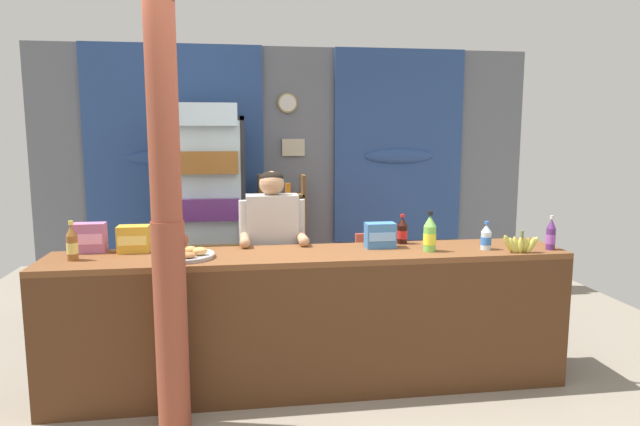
% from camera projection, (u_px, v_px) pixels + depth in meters
% --- Properties ---
extents(ground_plane, '(6.96, 6.96, 0.00)m').
position_uv_depth(ground_plane, '(309.00, 351.00, 4.60)').
color(ground_plane, gray).
extents(back_wall_curtained, '(5.24, 0.22, 2.68)m').
position_uv_depth(back_wall_curtained, '(287.00, 171.00, 5.97)').
color(back_wall_curtained, slate).
rests_on(back_wall_curtained, ground).
extents(stall_counter, '(3.57, 0.58, 0.97)m').
position_uv_depth(stall_counter, '(313.00, 309.00, 3.76)').
color(stall_counter, brown).
rests_on(stall_counter, ground).
extents(timber_post, '(0.21, 0.19, 2.56)m').
position_uv_depth(timber_post, '(168.00, 230.00, 3.22)').
color(timber_post, brown).
rests_on(timber_post, ground).
extents(drink_fridge, '(0.67, 0.72, 2.05)m').
position_uv_depth(drink_fridge, '(210.00, 204.00, 5.27)').
color(drink_fridge, '#232328').
rests_on(drink_fridge, ground).
extents(bottle_shelf_rack, '(0.48, 0.28, 1.37)m').
position_uv_depth(bottle_shelf_rack, '(282.00, 239.00, 5.70)').
color(bottle_shelf_rack, brown).
rests_on(bottle_shelf_rack, ground).
extents(plastic_lawn_chair, '(0.49, 0.49, 0.86)m').
position_uv_depth(plastic_lawn_chair, '(371.00, 268.00, 5.37)').
color(plastic_lawn_chair, '#E5563D').
rests_on(plastic_lawn_chair, ground).
extents(shopkeeper, '(0.51, 0.42, 1.50)m').
position_uv_depth(shopkeeper, '(273.00, 244.00, 4.26)').
color(shopkeeper, '#28282D').
rests_on(shopkeeper, ground).
extents(soda_bottle_lime_soda, '(0.09, 0.09, 0.28)m').
position_uv_depth(soda_bottle_lime_soda, '(430.00, 234.00, 3.85)').
color(soda_bottle_lime_soda, '#75C64C').
rests_on(soda_bottle_lime_soda, stall_counter).
extents(soda_bottle_water, '(0.07, 0.07, 0.20)m').
position_uv_depth(soda_bottle_water, '(486.00, 238.00, 3.92)').
color(soda_bottle_water, silver).
rests_on(soda_bottle_water, stall_counter).
extents(soda_bottle_grape_soda, '(0.06, 0.06, 0.24)m').
position_uv_depth(soda_bottle_grape_soda, '(551.00, 235.00, 3.91)').
color(soda_bottle_grape_soda, '#56286B').
rests_on(soda_bottle_grape_soda, stall_counter).
extents(soda_bottle_iced_tea, '(0.07, 0.07, 0.26)m').
position_uv_depth(soda_bottle_iced_tea, '(72.00, 244.00, 3.58)').
color(soda_bottle_iced_tea, brown).
rests_on(soda_bottle_iced_tea, stall_counter).
extents(soda_bottle_cola, '(0.08, 0.08, 0.22)m').
position_uv_depth(soda_bottle_cola, '(402.00, 231.00, 4.13)').
color(soda_bottle_cola, black).
rests_on(soda_bottle_cola, stall_counter).
extents(snack_box_biscuit, '(0.21, 0.13, 0.18)m').
position_uv_depth(snack_box_biscuit, '(380.00, 235.00, 3.98)').
color(snack_box_biscuit, '#3D75B7').
rests_on(snack_box_biscuit, stall_counter).
extents(snack_box_wafer, '(0.22, 0.12, 0.20)m').
position_uv_depth(snack_box_wafer, '(89.00, 238.00, 3.82)').
color(snack_box_wafer, '#B76699').
rests_on(snack_box_wafer, stall_counter).
extents(snack_box_choco_powder, '(0.21, 0.14, 0.19)m').
position_uv_depth(snack_box_choco_powder, '(134.00, 239.00, 3.83)').
color(snack_box_choco_powder, gold).
rests_on(snack_box_choco_powder, stall_counter).
extents(pastry_tray, '(0.39, 0.39, 0.07)m').
position_uv_depth(pastry_tray, '(185.00, 255.00, 3.66)').
color(pastry_tray, '#BCBCC1').
rests_on(pastry_tray, stall_counter).
extents(banana_bunch, '(0.28, 0.07, 0.16)m').
position_uv_depth(banana_bunch, '(520.00, 245.00, 3.81)').
color(banana_bunch, '#CCC14C').
rests_on(banana_bunch, stall_counter).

